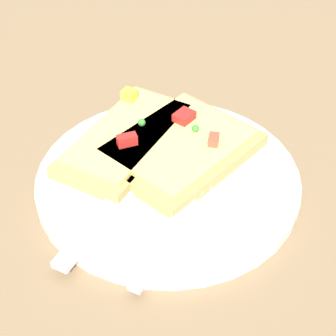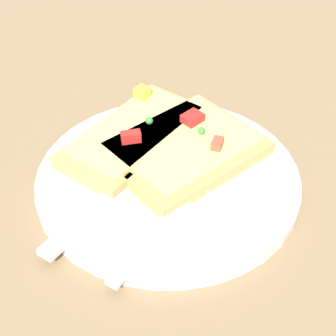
{
  "view_description": "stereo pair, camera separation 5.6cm",
  "coord_description": "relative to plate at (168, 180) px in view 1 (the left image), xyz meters",
  "views": [
    {
      "loc": [
        0.22,
        -0.36,
        0.39
      ],
      "look_at": [
        0.0,
        0.0,
        0.02
      ],
      "focal_mm": 60.0,
      "sensor_mm": 36.0,
      "label": 1
    },
    {
      "loc": [
        0.27,
        -0.33,
        0.39
      ],
      "look_at": [
        0.0,
        0.0,
        0.02
      ],
      "focal_mm": 60.0,
      "sensor_mm": 36.0,
      "label": 2
    }
  ],
  "objects": [
    {
      "name": "pizza_slice_corner",
      "position": [
        -0.06,
        0.02,
        0.02
      ],
      "size": [
        0.09,
        0.17,
        0.03
      ],
      "rotation": [
        0.0,
        0.0,
        4.75
      ],
      "color": "tan",
      "rests_on": "plate"
    },
    {
      "name": "knife",
      "position": [
        -0.02,
        -0.07,
        0.01
      ],
      "size": [
        0.03,
        0.2,
        0.01
      ],
      "rotation": [
        0.0,
        0.0,
        7.92
      ],
      "color": "silver",
      "rests_on": "plate"
    },
    {
      "name": "crumb_scatter",
      "position": [
        -0.04,
        0.03,
        0.01
      ],
      "size": [
        0.14,
        0.11,
        0.01
      ],
      "color": "#A19258",
      "rests_on": "plate"
    },
    {
      "name": "ground_plane",
      "position": [
        0.0,
        0.0,
        -0.01
      ],
      "size": [
        4.0,
        4.0,
        0.0
      ],
      "primitive_type": "plane",
      "color": "#7F6647"
    },
    {
      "name": "fork",
      "position": [
        0.04,
        -0.01,
        0.01
      ],
      "size": [
        0.04,
        0.23,
        0.01
      ],
      "rotation": [
        0.0,
        0.0,
        7.97
      ],
      "color": "silver",
      "rests_on": "plate"
    },
    {
      "name": "pizza_slice_main",
      "position": [
        -0.01,
        0.03,
        0.02
      ],
      "size": [
        0.15,
        0.17,
        0.03
      ],
      "rotation": [
        0.0,
        0.0,
        1.38
      ],
      "color": "tan",
      "rests_on": "plate"
    },
    {
      "name": "plate",
      "position": [
        0.0,
        0.0,
        0.0
      ],
      "size": [
        0.27,
        0.27,
        0.01
      ],
      "color": "silver",
      "rests_on": "ground"
    }
  ]
}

